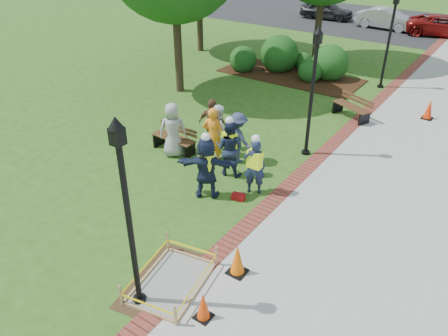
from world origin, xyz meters
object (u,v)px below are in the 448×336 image
Objects in this scene: cone_front at (203,306)px; hivis_worker_a at (206,166)px; bench_near at (174,143)px; hivis_worker_c at (229,146)px; lamp_near at (127,205)px; hivis_worker_b at (255,165)px; wet_concrete_pad at (171,276)px.

cone_front is 4.50m from hivis_worker_a.
hivis_worker_c reaches higher than bench_near.
lamp_near is 5.21m from hivis_worker_b.
hivis_worker_b is (-1.60, 4.55, 0.60)m from cone_front.
hivis_worker_c is (-2.79, 5.00, 0.63)m from cone_front.
lamp_near reaches higher than wet_concrete_pad.
hivis_worker_b reaches higher than wet_concrete_pad.
hivis_worker_c reaches higher than wet_concrete_pad.
wet_concrete_pad is 0.61× the size of lamp_near.
hivis_worker_a is (-1.47, 3.26, 0.76)m from wet_concrete_pad.
bench_near is at bearing 130.01° from wet_concrete_pad.
cone_front is 2.59m from lamp_near.
hivis_worker_b is at bearing 109.43° from cone_front.
cone_front is (5.20, -5.17, 0.05)m from bench_near.
bench_near is at bearing 124.32° from lamp_near.
wet_concrete_pad is 2.38m from lamp_near.
hivis_worker_b is (1.01, 0.95, -0.07)m from hivis_worker_a.
wet_concrete_pad is 1.20m from cone_front.
lamp_near reaches higher than hivis_worker_c.
wet_concrete_pad is 3.78× the size of cone_front.
wet_concrete_pad is at bearing -65.79° from hivis_worker_a.
cone_front is 5.76m from hivis_worker_c.
hivis_worker_c is (-1.65, 4.66, 0.73)m from wet_concrete_pad.
lamp_near is 5.80m from hivis_worker_c.
bench_near is 0.85× the size of hivis_worker_c.
hivis_worker_b reaches higher than bench_near.
wet_concrete_pad is at bearing -49.99° from bench_near.
cone_front is 4.86m from hivis_worker_b.
hivis_worker_a is at bearing -82.69° from hivis_worker_c.
hivis_worker_c is (-1.41, 5.42, -1.52)m from lamp_near.
cone_front is (1.15, -0.34, 0.09)m from wet_concrete_pad.
wet_concrete_pad is at bearing 72.45° from lamp_near.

